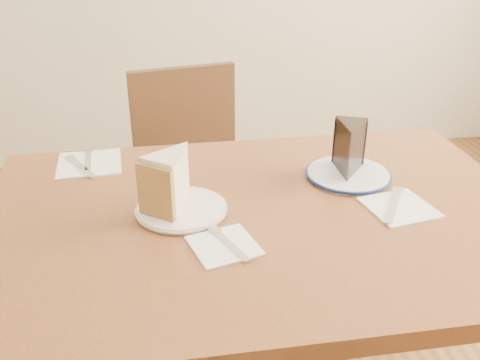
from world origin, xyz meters
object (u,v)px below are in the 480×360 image
chocolate_cake (349,151)px  table (260,250)px  plate_navy (348,174)px  carrot_cake (173,181)px  chair_far (197,188)px  plate_cream (182,209)px

chocolate_cake → table: bearing=49.0°
plate_navy → carrot_cake: (-0.42, -0.09, 0.06)m
chair_far → chocolate_cake: (0.33, -0.51, 0.34)m
chocolate_cake → plate_cream: bearing=34.7°
chair_far → plate_cream: size_ratio=4.58×
table → chocolate_cake: bearing=28.8°
chair_far → plate_navy: chair_far is taller
chair_far → chocolate_cake: 0.70m
table → carrot_cake: carrot_cake is taller
table → plate_cream: bearing=171.0°
plate_cream → chocolate_cake: (0.41, 0.10, 0.06)m
chair_far → plate_cream: 0.68m
table → chocolate_cake: chocolate_cake is taller
carrot_cake → chocolate_cake: 0.43m
chair_far → chocolate_cake: chocolate_cake is taller
plate_cream → chocolate_cake: 0.42m
plate_cream → chair_far: bearing=82.7°
table → chair_far: (-0.09, 0.65, -0.17)m
chair_far → plate_navy: 0.67m
carrot_cake → chocolate_cake: (0.42, 0.09, -0.00)m
carrot_cake → plate_cream: bearing=-11.0°
table → plate_navy: 0.29m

